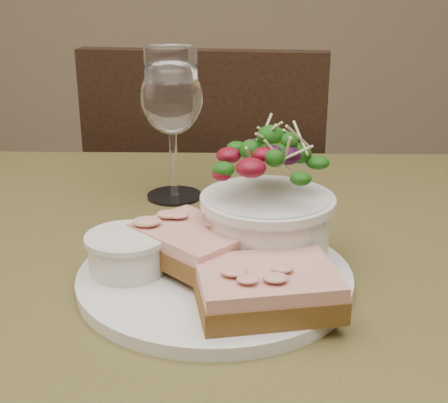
{
  "coord_description": "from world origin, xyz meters",
  "views": [
    {
      "loc": [
        0.02,
        -0.56,
        1.02
      ],
      "look_at": [
        0.01,
        0.02,
        0.81
      ],
      "focal_mm": 50.0,
      "sensor_mm": 36.0,
      "label": 1
    }
  ],
  "objects_px": {
    "chair_far": "(217,317)",
    "dinner_plate": "(215,277)",
    "wine_glass": "(172,102)",
    "ramekin": "(127,251)",
    "salad_bowl": "(268,197)",
    "cafe_table": "(218,352)",
    "sandwich_back": "(193,243)",
    "sandwich_front": "(267,288)"
  },
  "relations": [
    {
      "from": "sandwich_back",
      "to": "ramekin",
      "type": "bearing_deg",
      "value": -124.7
    },
    {
      "from": "chair_far",
      "to": "ramekin",
      "type": "distance_m",
      "value": 0.86
    },
    {
      "from": "ramekin",
      "to": "sandwich_front",
      "type": "bearing_deg",
      "value": -25.98
    },
    {
      "from": "ramekin",
      "to": "salad_bowl",
      "type": "relative_size",
      "value": 0.55
    },
    {
      "from": "chair_far",
      "to": "ramekin",
      "type": "bearing_deg",
      "value": 91.18
    },
    {
      "from": "ramekin",
      "to": "wine_glass",
      "type": "bearing_deg",
      "value": 85.06
    },
    {
      "from": "sandwich_back",
      "to": "sandwich_front",
      "type": "bearing_deg",
      "value": -3.17
    },
    {
      "from": "dinner_plate",
      "to": "sandwich_back",
      "type": "height_order",
      "value": "sandwich_back"
    },
    {
      "from": "chair_far",
      "to": "wine_glass",
      "type": "xyz_separation_m",
      "value": [
        -0.04,
        -0.47,
        0.58
      ]
    },
    {
      "from": "sandwich_front",
      "to": "ramekin",
      "type": "distance_m",
      "value": 0.14
    },
    {
      "from": "chair_far",
      "to": "dinner_plate",
      "type": "distance_m",
      "value": 0.84
    },
    {
      "from": "cafe_table",
      "to": "chair_far",
      "type": "bearing_deg",
      "value": 92.21
    },
    {
      "from": "chair_far",
      "to": "salad_bowl",
      "type": "relative_size",
      "value": 7.09
    },
    {
      "from": "cafe_table",
      "to": "wine_glass",
      "type": "relative_size",
      "value": 4.57
    },
    {
      "from": "cafe_table",
      "to": "dinner_plate",
      "type": "xyz_separation_m",
      "value": [
        -0.0,
        -0.04,
        0.11
      ]
    },
    {
      "from": "sandwich_back",
      "to": "dinner_plate",
      "type": "bearing_deg",
      "value": 17.29
    },
    {
      "from": "wine_glass",
      "to": "sandwich_front",
      "type": "bearing_deg",
      "value": -70.17
    },
    {
      "from": "cafe_table",
      "to": "sandwich_front",
      "type": "xyz_separation_m",
      "value": [
        0.04,
        -0.1,
        0.13
      ]
    },
    {
      "from": "salad_bowl",
      "to": "sandwich_back",
      "type": "bearing_deg",
      "value": -159.11
    },
    {
      "from": "salad_bowl",
      "to": "chair_far",
      "type": "bearing_deg",
      "value": 96.29
    },
    {
      "from": "ramekin",
      "to": "salad_bowl",
      "type": "xyz_separation_m",
      "value": [
        0.13,
        0.04,
        0.04
      ]
    },
    {
      "from": "wine_glass",
      "to": "salad_bowl",
      "type": "bearing_deg",
      "value": -60.56
    },
    {
      "from": "sandwich_front",
      "to": "wine_glass",
      "type": "distance_m",
      "value": 0.33
    },
    {
      "from": "cafe_table",
      "to": "sandwich_back",
      "type": "distance_m",
      "value": 0.14
    },
    {
      "from": "sandwich_back",
      "to": "salad_bowl",
      "type": "distance_m",
      "value": 0.08
    },
    {
      "from": "cafe_table",
      "to": "sandwich_back",
      "type": "relative_size",
      "value": 6.28
    },
    {
      "from": "dinner_plate",
      "to": "sandwich_front",
      "type": "bearing_deg",
      "value": -53.78
    },
    {
      "from": "dinner_plate",
      "to": "cafe_table",
      "type": "bearing_deg",
      "value": 87.83
    },
    {
      "from": "ramekin",
      "to": "wine_glass",
      "type": "height_order",
      "value": "wine_glass"
    },
    {
      "from": "salad_bowl",
      "to": "wine_glass",
      "type": "height_order",
      "value": "wine_glass"
    },
    {
      "from": "dinner_plate",
      "to": "sandwich_front",
      "type": "relative_size",
      "value": 1.98
    },
    {
      "from": "sandwich_front",
      "to": "salad_bowl",
      "type": "height_order",
      "value": "salad_bowl"
    },
    {
      "from": "sandwich_back",
      "to": "wine_glass",
      "type": "xyz_separation_m",
      "value": [
        -0.04,
        0.22,
        0.09
      ]
    },
    {
      "from": "dinner_plate",
      "to": "sandwich_front",
      "type": "distance_m",
      "value": 0.08
    },
    {
      "from": "dinner_plate",
      "to": "wine_glass",
      "type": "distance_m",
      "value": 0.27
    },
    {
      "from": "ramekin",
      "to": "salad_bowl",
      "type": "distance_m",
      "value": 0.14
    },
    {
      "from": "sandwich_front",
      "to": "sandwich_back",
      "type": "xyz_separation_m",
      "value": [
        -0.07,
        0.07,
        0.01
      ]
    },
    {
      "from": "wine_glass",
      "to": "dinner_plate",
      "type": "bearing_deg",
      "value": -75.37
    },
    {
      "from": "dinner_plate",
      "to": "sandwich_back",
      "type": "xyz_separation_m",
      "value": [
        -0.02,
        0.01,
        0.03
      ]
    },
    {
      "from": "chair_far",
      "to": "sandwich_front",
      "type": "distance_m",
      "value": 0.9
    },
    {
      "from": "sandwich_front",
      "to": "wine_glass",
      "type": "bearing_deg",
      "value": 99.13
    },
    {
      "from": "wine_glass",
      "to": "ramekin",
      "type": "bearing_deg",
      "value": -94.94
    }
  ]
}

